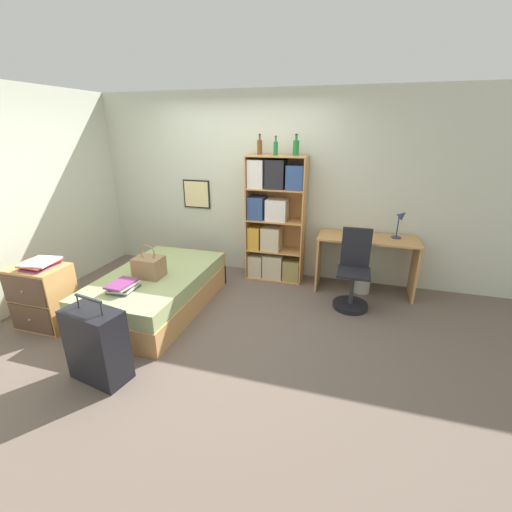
{
  "coord_description": "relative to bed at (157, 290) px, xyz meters",
  "views": [
    {
      "loc": [
        1.57,
        -3.28,
        2.11
      ],
      "look_at": [
        0.55,
        0.18,
        0.75
      ],
      "focal_mm": 24.0,
      "sensor_mm": 36.0,
      "label": 1
    }
  ],
  "objects": [
    {
      "name": "wall_left",
      "position": [
        -1.62,
        -0.02,
        1.07
      ],
      "size": [
        0.06,
        10.0,
        2.6
      ],
      "color": "beige",
      "rests_on": "ground_plane"
    },
    {
      "name": "desk",
      "position": [
        2.44,
        1.2,
        0.31
      ],
      "size": [
        1.27,
        0.53,
        0.76
      ],
      "color": "tan",
      "rests_on": "ground_plane"
    },
    {
      "name": "book_stack_on_bed",
      "position": [
        -0.08,
        -0.51,
        0.28
      ],
      "size": [
        0.28,
        0.34,
        0.09
      ],
      "color": "#334C84",
      "rests_on": "bed"
    },
    {
      "name": "handbag",
      "position": [
        -0.0,
        -0.11,
        0.36
      ],
      "size": [
        0.32,
        0.25,
        0.39
      ],
      "color": "#93704C",
      "rests_on": "bed"
    },
    {
      "name": "magazine_pile_on_dresser",
      "position": [
        -0.93,
        -0.69,
        0.52
      ],
      "size": [
        0.34,
        0.37,
        0.06
      ],
      "color": "#7A336B",
      "rests_on": "dresser"
    },
    {
      "name": "ground_plane",
      "position": [
        0.67,
        -0.02,
        -0.23
      ],
      "size": [
        14.0,
        14.0,
        0.0
      ],
      "primitive_type": "plane",
      "color": "#66564C"
    },
    {
      "name": "dresser",
      "position": [
        -0.97,
        -0.72,
        0.13
      ],
      "size": [
        0.59,
        0.44,
        0.71
      ],
      "color": "tan",
      "rests_on": "ground_plane"
    },
    {
      "name": "bottle_clear",
      "position": [
        1.42,
        1.31,
        1.64
      ],
      "size": [
        0.08,
        0.08,
        0.27
      ],
      "color": "#1E6B2D",
      "rests_on": "bookcase"
    },
    {
      "name": "suitcase",
      "position": [
        0.2,
        -1.28,
        0.11
      ],
      "size": [
        0.56,
        0.37,
        0.8
      ],
      "color": "black",
      "rests_on": "ground_plane"
    },
    {
      "name": "desk_chair",
      "position": [
        2.3,
        0.71,
        0.1
      ],
      "size": [
        0.43,
        0.43,
        0.98
      ],
      "color": "black",
      "rests_on": "ground_plane"
    },
    {
      "name": "desk_lamp",
      "position": [
        2.81,
        1.28,
        0.78
      ],
      "size": [
        0.17,
        0.12,
        0.38
      ],
      "color": "navy",
      "rests_on": "desk"
    },
    {
      "name": "bookcase",
      "position": [
        1.14,
        1.28,
        0.63
      ],
      "size": [
        0.81,
        0.36,
        1.76
      ],
      "color": "tan",
      "rests_on": "ground_plane"
    },
    {
      "name": "bottle_green",
      "position": [
        0.93,
        1.32,
        1.64
      ],
      "size": [
        0.07,
        0.07,
        0.27
      ],
      "color": "brown",
      "rests_on": "bookcase"
    },
    {
      "name": "bottle_brown",
      "position": [
        1.17,
        1.25,
        1.63
      ],
      "size": [
        0.06,
        0.06,
        0.25
      ],
      "color": "#1E6B2D",
      "rests_on": "bookcase"
    },
    {
      "name": "waste_bin",
      "position": [
        2.43,
        1.15,
        -0.11
      ],
      "size": [
        0.21,
        0.21,
        0.24
      ],
      "color": "#B7B2A8",
      "rests_on": "ground_plane"
    },
    {
      "name": "wall_back",
      "position": [
        0.66,
        1.52,
        1.07
      ],
      "size": [
        10.0,
        0.09,
        2.6
      ],
      "color": "beige",
      "rests_on": "ground_plane"
    },
    {
      "name": "bed",
      "position": [
        0.0,
        0.0,
        0.0
      ],
      "size": [
        1.1,
        1.83,
        0.46
      ],
      "color": "tan",
      "rests_on": "ground_plane"
    }
  ]
}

